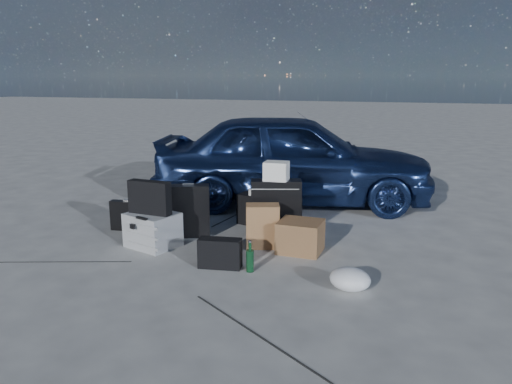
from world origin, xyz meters
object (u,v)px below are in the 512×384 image
pelican_case (153,230)px  duffel_bag (269,211)px  car (293,158)px  green_bottle (250,257)px  briefcase (130,216)px  suitcase_left (189,211)px  suitcase_right (276,209)px  cardboard_box (300,236)px

pelican_case → duffel_bag: duffel_bag is taller
car → green_bottle: (0.20, -2.50, -0.49)m
briefcase → green_bottle: 1.83m
briefcase → suitcase_left: bearing=-6.1°
suitcase_left → suitcase_right: (0.91, 0.23, 0.03)m
briefcase → cardboard_box: size_ratio=1.04×
suitcase_left → cardboard_box: (1.25, -0.12, -0.13)m
suitcase_right → green_bottle: (0.03, -0.99, -0.18)m
duffel_bag → cardboard_box: duffel_bag is taller
green_bottle → car: bearing=94.5°
pelican_case → suitcase_left: 0.48m
cardboard_box → briefcase: bearing=176.5°
car → green_bottle: bearing=172.4°
briefcase → green_bottle: (1.67, -0.76, -0.03)m
car → cardboard_box: 1.99m
duffel_bag → green_bottle: 1.41m
pelican_case → duffel_bag: size_ratio=0.67×
duffel_bag → suitcase_left: bearing=-120.9°
green_bottle → duffel_bag: bearing=99.0°
suitcase_left → duffel_bag: bearing=19.4°
cardboard_box → duffel_bag: bearing=125.6°
car → briefcase: (-1.47, -1.74, -0.45)m
car → duffel_bag: bearing=166.7°
suitcase_left → suitcase_right: 0.93m
briefcase → suitcase_right: 1.66m
pelican_case → suitcase_left: (0.22, 0.41, 0.11)m
suitcase_right → green_bottle: suitcase_right is taller
car → cardboard_box: (0.51, -1.86, -0.47)m
pelican_case → car: bearing=84.9°
car → duffel_bag: (-0.02, -1.11, -0.44)m
duffel_bag → cardboard_box: 0.92m
pelican_case → briefcase: pelican_case is taller
car → pelican_case: bearing=143.9°
car → suitcase_left: bearing=145.0°
car → pelican_case: size_ratio=7.63×
pelican_case → cardboard_box: size_ratio=1.15×
pelican_case → briefcase: size_ratio=1.10×
briefcase → duffel_bag: duffel_bag is taller
suitcase_right → cardboard_box: 0.52m
pelican_case → duffel_bag: 1.39m
car → duffel_bag: 1.20m
car → suitcase_left: car is taller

